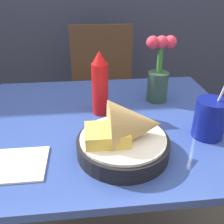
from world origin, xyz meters
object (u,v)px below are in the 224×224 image
at_px(flower_vase, 159,74).
at_px(food_basket, 127,136).
at_px(chair_far_window, 103,87).
at_px(ketchup_bottle, 100,85).
at_px(drink_cup, 209,120).

bearing_deg(flower_vase, food_basket, -117.96).
height_order(chair_far_window, ketchup_bottle, ketchup_bottle).
bearing_deg(ketchup_bottle, food_basket, -77.01).
bearing_deg(ketchup_bottle, drink_cup, -29.93).
relative_size(drink_cup, flower_vase, 0.85).
distance_m(food_basket, ketchup_bottle, 0.26).
height_order(drink_cup, flower_vase, flower_vase).
distance_m(chair_far_window, ketchup_bottle, 0.77).
bearing_deg(food_basket, ketchup_bottle, 102.99).
distance_m(ketchup_bottle, flower_vase, 0.25).
xyz_separation_m(drink_cup, flower_vase, (-0.09, 0.27, 0.05)).
distance_m(ketchup_bottle, drink_cup, 0.38).
bearing_deg(drink_cup, food_basket, -167.14).
relative_size(food_basket, flower_vase, 1.01).
relative_size(ketchup_bottle, drink_cup, 1.06).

